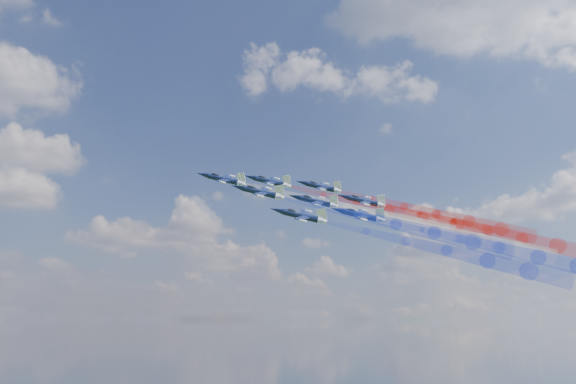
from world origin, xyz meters
TOP-DOWN VIEW (x-y plane):
  - jet_lead at (-29.80, 25.61)m, footprint 16.45×15.93m
  - trail_lead at (-5.82, 7.25)m, footprint 42.19×34.82m
  - jet_inner_left at (-28.21, 10.77)m, footprint 16.45×15.93m
  - trail_inner_left at (-4.23, -7.59)m, footprint 42.19×34.82m
  - jet_inner_right at (-16.70, 25.18)m, footprint 16.45×15.93m
  - trail_inner_right at (7.27, 6.82)m, footprint 42.19×34.82m
  - jet_outer_left at (-24.65, -0.30)m, footprint 16.45×15.93m
  - trail_outer_left at (-0.68, -18.66)m, footprint 42.19×34.82m
  - jet_center_third at (-12.34, 11.40)m, footprint 16.45×15.93m
  - trail_center_third at (11.64, -6.96)m, footprint 42.19×34.82m
  - jet_outer_right at (-1.54, 23.73)m, footprint 16.45×15.93m
  - trail_outer_right at (22.43, 5.37)m, footprint 42.19×34.82m
  - jet_rear_left at (-9.27, -1.46)m, footprint 16.45×15.93m
  - trail_rear_left at (14.71, -19.82)m, footprint 42.19×34.82m
  - jet_rear_right at (1.79, 10.35)m, footprint 16.45×15.93m
  - trail_rear_right at (25.76, -8.01)m, footprint 42.19×34.82m

SIDE VIEW (x-z plane):
  - trail_outer_left at x=-0.68m, z-range 142.43..160.29m
  - trail_rear_left at x=14.71m, z-range 143.81..161.67m
  - trail_center_third at x=11.64m, z-range 148.61..166.47m
  - trail_inner_left at x=-4.23m, z-range 149.02..166.87m
  - trail_rear_right at x=25.76m, z-range 149.99..167.85m
  - jet_outer_left at x=-24.65m, z-range 154.06..163.92m
  - jet_rear_left at x=-9.27m, z-range 155.44..165.30m
  - trail_lead at x=-5.82m, z-range 154.52..172.38m
  - trail_inner_right at x=7.27m, z-range 155.44..173.30m
  - trail_outer_right at x=22.43m, z-range 155.58..173.43m
  - jet_center_third at x=-12.34m, z-range 160.24..170.10m
  - jet_inner_left at x=-28.21m, z-range 160.64..170.51m
  - jet_rear_right at x=1.79m, z-range 161.62..171.48m
  - jet_lead at x=-29.80m, z-range 166.15..176.02m
  - jet_inner_right at x=-16.70m, z-range 167.07..176.94m
  - jet_outer_right at x=-1.54m, z-range 167.20..177.07m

